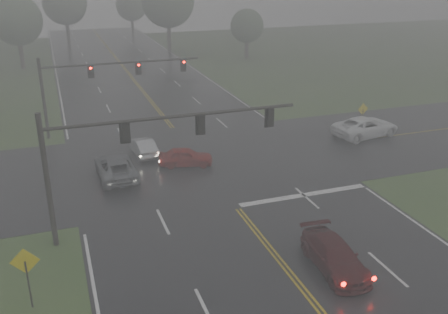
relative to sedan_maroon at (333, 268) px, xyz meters
name	(u,v)px	position (x,y,z in m)	size (l,w,h in m)	color
main_road	(207,171)	(-2.13, 13.10, 0.00)	(18.00, 160.00, 0.02)	black
cross_street	(199,161)	(-2.13, 15.10, 0.00)	(120.00, 14.00, 0.02)	black
stop_bar	(304,195)	(2.37, 7.50, 0.00)	(8.50, 0.50, 0.01)	silver
sedan_maroon	(333,268)	(0.00, 0.00, 0.00)	(1.90, 4.66, 1.35)	#400B0E
sedan_red	(186,165)	(-3.27, 14.59, 0.00)	(1.54, 3.82, 1.30)	maroon
sedan_silver	(144,155)	(-5.71, 17.66, 0.00)	(1.35, 3.86, 1.27)	#BABCC2
car_grey	(117,177)	(-8.20, 14.11, 0.00)	(2.37, 5.14, 1.43)	slate
pickup_white	(365,136)	(12.41, 15.83, 0.00)	(2.66, 5.76, 1.60)	white
signal_gantry_near	(130,145)	(-8.22, 6.59, 4.96)	(13.26, 0.31, 7.03)	black
signal_gantry_far	(95,79)	(-8.24, 23.96, 4.64)	(12.98, 0.33, 6.55)	black
sign_diamond_west	(26,268)	(-13.45, 1.75, 1.91)	(1.18, 0.15, 2.83)	black
sign_diamond_east	(363,113)	(12.75, 16.92, 1.69)	(1.04, 0.18, 2.51)	black
tree_nw_a	(16,20)	(-14.93, 54.39, 6.31)	(6.54, 6.54, 9.60)	#372C24
tree_ne_a	(168,1)	(6.55, 60.27, 7.75)	(8.02, 8.02, 11.78)	#372C24
tree_n_mid	(65,3)	(-8.00, 72.46, 6.94)	(7.19, 7.19, 10.56)	#372C24
tree_e_near	(247,26)	(16.08, 51.56, 4.66)	(4.84, 4.84, 7.11)	#372C24
tree_n_far	(131,6)	(4.29, 80.84, 5.51)	(5.71, 5.71, 8.38)	#372C24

